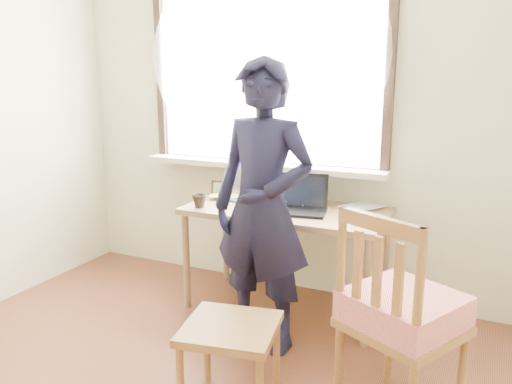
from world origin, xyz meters
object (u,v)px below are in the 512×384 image
at_px(desk, 286,219).
at_px(mug_dark, 199,201).
at_px(side_chair, 401,313).
at_px(person, 263,208).
at_px(work_chair, 230,338).
at_px(mug_white, 275,193).
at_px(laptop, 300,203).

relative_size(desk, mug_dark, 13.76).
distance_m(side_chair, person, 0.96).
height_order(mug_dark, work_chair, mug_dark).
relative_size(mug_white, person, 0.07).
xyz_separation_m(mug_white, side_chair, (1.05, -1.04, -0.23)).
bearing_deg(work_chair, laptop, 93.13).
relative_size(work_chair, side_chair, 0.49).
bearing_deg(mug_white, mug_dark, -131.51).
height_order(mug_white, side_chair, side_chair).
distance_m(work_chair, side_chair, 0.79).
distance_m(laptop, mug_dark, 0.67).
distance_m(mug_white, mug_dark, 0.56).
distance_m(mug_dark, person, 0.64).
bearing_deg(desk, laptop, -16.69).
bearing_deg(work_chair, mug_dark, 128.09).
bearing_deg(person, mug_white, 111.84).
bearing_deg(mug_dark, mug_white, 48.49).
relative_size(laptop, mug_dark, 4.04).
bearing_deg(desk, mug_white, 130.41).
height_order(laptop, person, person).
bearing_deg(side_chair, person, 156.83).
bearing_deg(mug_dark, laptop, 17.11).
height_order(laptop, work_chair, laptop).
bearing_deg(mug_white, person, -72.86).
relative_size(side_chair, person, 0.60).
height_order(desk, mug_white, mug_white).
xyz_separation_m(desk, side_chair, (0.89, -0.85, -0.11)).
bearing_deg(work_chair, desk, 98.36).
xyz_separation_m(side_chair, person, (-0.84, 0.36, 0.31)).
bearing_deg(mug_dark, work_chair, -51.91).
bearing_deg(laptop, side_chair, -46.37).
bearing_deg(side_chair, desk, 136.16).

